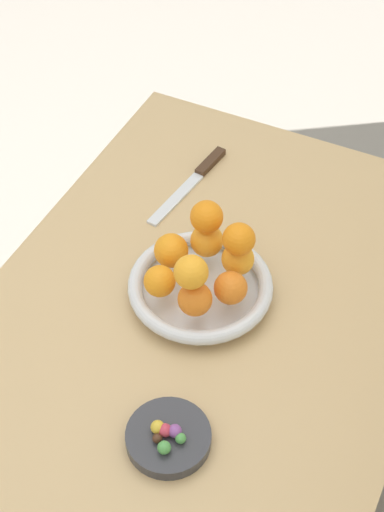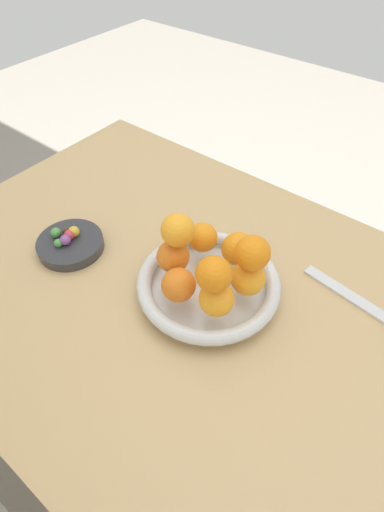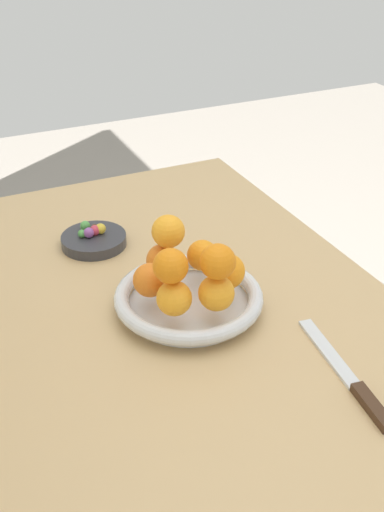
# 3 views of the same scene
# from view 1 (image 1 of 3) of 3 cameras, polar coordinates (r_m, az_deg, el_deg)

# --- Properties ---
(ground_plane) EXTENTS (6.00, 6.00, 0.00)m
(ground_plane) POSITION_cam_1_polar(r_m,az_deg,el_deg) (2.01, 0.43, -17.56)
(ground_plane) COLOR gray
(dining_table) EXTENTS (1.10, 0.76, 0.74)m
(dining_table) POSITION_cam_1_polar(r_m,az_deg,el_deg) (1.44, 0.58, -6.53)
(dining_table) COLOR tan
(dining_table) RESTS_ON ground_plane
(fruit_bowl) EXTENTS (0.26, 0.26, 0.04)m
(fruit_bowl) POSITION_cam_1_polar(r_m,az_deg,el_deg) (1.39, 0.61, -2.28)
(fruit_bowl) COLOR silver
(fruit_bowl) RESTS_ON dining_table
(candy_dish) EXTENTS (0.13, 0.13, 0.02)m
(candy_dish) POSITION_cam_1_polar(r_m,az_deg,el_deg) (1.23, -1.73, -13.06)
(candy_dish) COLOR #333338
(candy_dish) RESTS_ON dining_table
(orange_0) EXTENTS (0.06, 0.06, 0.06)m
(orange_0) POSITION_cam_1_polar(r_m,az_deg,el_deg) (1.38, -1.53, 0.40)
(orange_0) COLOR orange
(orange_0) RESTS_ON fruit_bowl
(orange_1) EXTENTS (0.06, 0.06, 0.06)m
(orange_1) POSITION_cam_1_polar(r_m,az_deg,el_deg) (1.33, -2.37, -1.84)
(orange_1) COLOR orange
(orange_1) RESTS_ON fruit_bowl
(orange_2) EXTENTS (0.06, 0.06, 0.06)m
(orange_2) POSITION_cam_1_polar(r_m,az_deg,el_deg) (1.31, 0.16, -3.13)
(orange_2) COLOR orange
(orange_2) RESTS_ON fruit_bowl
(orange_3) EXTENTS (0.06, 0.06, 0.06)m
(orange_3) POSITION_cam_1_polar(r_m,az_deg,el_deg) (1.32, 2.83, -2.33)
(orange_3) COLOR orange
(orange_3) RESTS_ON fruit_bowl
(orange_4) EXTENTS (0.06, 0.06, 0.06)m
(orange_4) POSITION_cam_1_polar(r_m,az_deg,el_deg) (1.37, 3.35, -0.22)
(orange_4) COLOR orange
(orange_4) RESTS_ON fruit_bowl
(orange_5) EXTENTS (0.06, 0.06, 0.06)m
(orange_5) POSITION_cam_1_polar(r_m,az_deg,el_deg) (1.40, 1.09, 1.13)
(orange_5) COLOR orange
(orange_5) RESTS_ON fruit_bowl
(orange_6) EXTENTS (0.06, 0.06, 0.06)m
(orange_6) POSITION_cam_1_polar(r_m,az_deg,el_deg) (1.35, 1.07, 2.87)
(orange_6) COLOR orange
(orange_6) RESTS_ON orange_5
(orange_7) EXTENTS (0.06, 0.06, 0.06)m
(orange_7) POSITION_cam_1_polar(r_m,az_deg,el_deg) (1.27, -0.07, -1.18)
(orange_7) COLOR orange
(orange_7) RESTS_ON orange_2
(orange_8) EXTENTS (0.06, 0.06, 0.06)m
(orange_8) POSITION_cam_1_polar(r_m,az_deg,el_deg) (1.32, 3.43, 1.23)
(orange_8) COLOR orange
(orange_8) RESTS_ON orange_4
(candy_ball_0) EXTENTS (0.02, 0.02, 0.02)m
(candy_ball_0) POSITION_cam_1_polar(r_m,az_deg,el_deg) (1.21, -2.54, -13.11)
(candy_ball_0) COLOR #472819
(candy_ball_0) RESTS_ON candy_dish
(candy_ball_1) EXTENTS (0.02, 0.02, 0.02)m
(candy_ball_1) POSITION_cam_1_polar(r_m,az_deg,el_deg) (1.21, -1.25, -12.61)
(candy_ball_1) COLOR #8C4C99
(candy_ball_1) RESTS_ON candy_dish
(candy_ball_2) EXTENTS (0.02, 0.02, 0.02)m
(candy_ball_2) POSITION_cam_1_polar(r_m,az_deg,el_deg) (1.21, -1.97, -12.54)
(candy_ball_2) COLOR #C6384C
(candy_ball_2) RESTS_ON candy_dish
(candy_ball_3) EXTENTS (0.02, 0.02, 0.02)m
(candy_ball_3) POSITION_cam_1_polar(r_m,az_deg,el_deg) (1.21, -2.51, -12.33)
(candy_ball_3) COLOR gold
(candy_ball_3) RESTS_ON candy_dish
(candy_ball_4) EXTENTS (0.02, 0.02, 0.02)m
(candy_ball_4) POSITION_cam_1_polar(r_m,az_deg,el_deg) (1.19, -2.04, -13.75)
(candy_ball_4) COLOR #4C9947
(candy_ball_4) RESTS_ON candy_dish
(candy_ball_5) EXTENTS (0.02, 0.02, 0.02)m
(candy_ball_5) POSITION_cam_1_polar(r_m,az_deg,el_deg) (1.20, -0.83, -13.12)
(candy_ball_5) COLOR #4C9947
(candy_ball_5) RESTS_ON candy_dish
(knife) EXTENTS (0.26, 0.05, 0.01)m
(knife) POSITION_cam_1_polar(r_m,az_deg,el_deg) (1.61, 0.18, 5.63)
(knife) COLOR #3F2819
(knife) RESTS_ON dining_table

